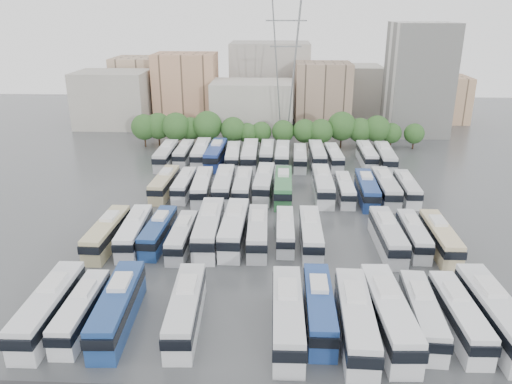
{
  "coord_description": "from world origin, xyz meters",
  "views": [
    {
      "loc": [
        0.59,
        -64.93,
        29.59
      ],
      "look_at": [
        -2.62,
        5.98,
        3.0
      ],
      "focal_mm": 35.0,
      "sensor_mm": 36.0,
      "label": 1
    }
  ],
  "objects_px": {
    "bus_r1_s8": "(311,233)",
    "bus_r1_s12": "(413,235)",
    "bus_r0_s13": "(494,313)",
    "bus_r0_s8": "(319,307)",
    "apartment_tower": "(418,79)",
    "bus_r3_s7": "(282,155)",
    "bus_r0_s7": "(288,315)",
    "bus_r3_s5": "(250,155)",
    "bus_r2_s11": "(367,189)",
    "bus_r3_s12": "(367,155)",
    "bus_r3_s10": "(334,157)",
    "bus_r0_s10": "(389,314)",
    "bus_r0_s1": "(81,310)",
    "bus_r3_s6": "(267,153)",
    "bus_r2_s9": "(323,185)",
    "bus_r2_s12": "(385,187)",
    "bus_r3_s0": "(166,155)",
    "bus_r2_s7": "(283,186)",
    "bus_r1_s13": "(440,237)",
    "bus_r2_s6": "(264,182)",
    "bus_r2_s5": "(243,186)",
    "bus_r3_s2": "(201,153)",
    "bus_r0_s9": "(356,319)",
    "bus_r3_s8": "(300,157)",
    "bus_r1_s1": "(134,231)",
    "bus_r2_s3": "(202,186)",
    "bus_r3_s9": "(317,155)",
    "bus_r2_s1": "(165,184)",
    "bus_r0_s11": "(422,313)",
    "bus_r2_s2": "(184,184)",
    "bus_r1_s6": "(258,232)",
    "bus_r1_s11": "(388,235)",
    "bus_r1_s3": "(182,236)",
    "bus_r1_s2": "(158,231)",
    "bus_r3_s13": "(385,157)",
    "bus_r2_s13": "(407,188)",
    "electricity_pylon": "(286,58)",
    "bus_r1_s5": "(234,228)",
    "bus_r2_s10": "(345,189)",
    "bus_r0_s4": "(186,308)",
    "bus_r1_s7": "(285,230)",
    "bus_r3_s4": "(233,156)",
    "bus_r0_s2": "(118,307)",
    "bus_r3_s1": "(184,153)",
    "bus_r0_s0": "(49,307)",
    "bus_r3_s3": "(216,154)"
  },
  "relations": [
    {
      "from": "bus_r1_s13",
      "to": "bus_r2_s6",
      "type": "height_order",
      "value": "bus_r2_s6"
    },
    {
      "from": "bus_r0_s7",
      "to": "bus_r3_s5",
      "type": "relative_size",
      "value": 0.99
    },
    {
      "from": "apartment_tower",
      "to": "bus_r3_s7",
      "type": "height_order",
      "value": "apartment_tower"
    },
    {
      "from": "bus_r2_s12",
      "to": "bus_r2_s13",
      "type": "height_order",
      "value": "bus_r2_s12"
    },
    {
      "from": "bus_r3_s13",
      "to": "bus_r3_s8",
      "type": "bearing_deg",
      "value": -176.56
    },
    {
      "from": "bus_r1_s8",
      "to": "bus_r1_s12",
      "type": "bearing_deg",
      "value": 2.01
    },
    {
      "from": "bus_r3_s10",
      "to": "bus_r0_s10",
      "type": "bearing_deg",
      "value": -92.81
    },
    {
      "from": "bus_r0_s9",
      "to": "bus_r2_s1",
      "type": "height_order",
      "value": "bus_r0_s9"
    },
    {
      "from": "bus_r0_s1",
      "to": "bus_r3_s6",
      "type": "distance_m",
      "value": 57.91
    },
    {
      "from": "bus_r0_s0",
      "to": "bus_r1_s3",
      "type": "bearing_deg",
      "value": 59.21
    },
    {
      "from": "bus_r0_s11",
      "to": "bus_r3_s12",
      "type": "xyz_separation_m",
      "value": [
        3.46,
        54.27,
        0.05
      ]
    },
    {
      "from": "bus_r2_s3",
      "to": "bus_r3_s9",
      "type": "distance_m",
      "value": 27.77
    },
    {
      "from": "bus_r3_s0",
      "to": "bus_r3_s5",
      "type": "height_order",
      "value": "bus_r3_s5"
    },
    {
      "from": "bus_r3_s10",
      "to": "bus_r2_s2",
      "type": "bearing_deg",
      "value": -149.35
    },
    {
      "from": "bus_r0_s1",
      "to": "bus_r2_s7",
      "type": "xyz_separation_m",
      "value": [
        19.9,
        35.84,
        0.24
      ]
    },
    {
      "from": "bus_r0_s9",
      "to": "bus_r2_s2",
      "type": "bearing_deg",
      "value": 123.11
    },
    {
      "from": "bus_r0_s7",
      "to": "bus_r0_s10",
      "type": "xyz_separation_m",
      "value": [
        9.6,
        0.5,
        0.07
      ]
    },
    {
      "from": "bus_r2_s5",
      "to": "bus_r3_s2",
      "type": "xyz_separation_m",
      "value": [
        -9.66,
        18.8,
        0.13
      ]
    },
    {
      "from": "bus_r2_s12",
      "to": "bus_r3_s1",
      "type": "relative_size",
      "value": 1.12
    },
    {
      "from": "bus_r0_s2",
      "to": "bus_r2_s6",
      "type": "height_order",
      "value": "bus_r0_s2"
    },
    {
      "from": "bus_r2_s6",
      "to": "bus_r2_s13",
      "type": "distance_m",
      "value": 23.33
    },
    {
      "from": "bus_r2_s11",
      "to": "bus_r3_s4",
      "type": "height_order",
      "value": "bus_r2_s11"
    },
    {
      "from": "bus_r2_s9",
      "to": "bus_r2_s12",
      "type": "distance_m",
      "value": 10.1
    },
    {
      "from": "bus_r3_s4",
      "to": "bus_r1_s8",
      "type": "bearing_deg",
      "value": -71.62
    },
    {
      "from": "electricity_pylon",
      "to": "bus_r3_s3",
      "type": "relative_size",
      "value": 2.55
    },
    {
      "from": "electricity_pylon",
      "to": "bus_r2_s10",
      "type": "distance_m",
      "value": 43.11
    },
    {
      "from": "bus_r1_s3",
      "to": "bus_r3_s5",
      "type": "bearing_deg",
      "value": 80.5
    },
    {
      "from": "bus_r1_s3",
      "to": "bus_r2_s3",
      "type": "distance_m",
      "value": 18.44
    },
    {
      "from": "bus_r1_s3",
      "to": "bus_r1_s11",
      "type": "bearing_deg",
      "value": 3.11
    },
    {
      "from": "bus_r1_s6",
      "to": "bus_r1_s11",
      "type": "xyz_separation_m",
      "value": [
        16.75,
        -0.47,
        0.07
      ]
    },
    {
      "from": "bus_r3_s0",
      "to": "bus_r0_s9",
      "type": "bearing_deg",
      "value": -61.59
    },
    {
      "from": "bus_r3_s0",
      "to": "bus_r3_s5",
      "type": "relative_size",
      "value": 0.94
    },
    {
      "from": "bus_r2_s11",
      "to": "bus_r3_s12",
      "type": "xyz_separation_m",
      "value": [
        3.17,
        19.73,
        -0.05
      ]
    },
    {
      "from": "bus_r0_s4",
      "to": "bus_r2_s12",
      "type": "height_order",
      "value": "bus_r2_s12"
    },
    {
      "from": "bus_r2_s7",
      "to": "bus_r3_s10",
      "type": "bearing_deg",
      "value": 62.05
    },
    {
      "from": "bus_r2_s7",
      "to": "bus_r3_s8",
      "type": "bearing_deg",
      "value": 79.9
    },
    {
      "from": "bus_r1_s7",
      "to": "bus_r2_s3",
      "type": "xyz_separation_m",
      "value": [
        -13.38,
        16.0,
        0.22
      ]
    },
    {
      "from": "bus_r1_s2",
      "to": "bus_r0_s11",
      "type": "bearing_deg",
      "value": -27.85
    },
    {
      "from": "bus_r0_s13",
      "to": "bus_r1_s5",
      "type": "bearing_deg",
      "value": 143.11
    },
    {
      "from": "bus_r0_s2",
      "to": "bus_r3_s9",
      "type": "distance_m",
      "value": 59.17
    },
    {
      "from": "bus_r3_s8",
      "to": "bus_r1_s1",
      "type": "bearing_deg",
      "value": -121.61
    },
    {
      "from": "electricity_pylon",
      "to": "bus_r0_s8",
      "type": "xyz_separation_m",
      "value": [
        2.9,
        -72.97,
        -16.76
      ]
    },
    {
      "from": "bus_r1_s1",
      "to": "bus_r1_s2",
      "type": "bearing_deg",
      "value": 4.96
    },
    {
      "from": "bus_r2_s1",
      "to": "bus_r2_s2",
      "type": "bearing_deg",
      "value": 3.82
    },
    {
      "from": "bus_r0_s9",
      "to": "bus_r2_s5",
      "type": "distance_m",
      "value": 39.03
    },
    {
      "from": "apartment_tower",
      "to": "bus_r1_s2",
      "type": "bearing_deg",
      "value": -127.44
    },
    {
      "from": "bus_r2_s2",
      "to": "bus_r1_s12",
      "type": "bearing_deg",
      "value": -27.22
    },
    {
      "from": "bus_r2_s9",
      "to": "bus_r2_s11",
      "type": "bearing_deg",
      "value": -11.18
    },
    {
      "from": "bus_r0_s13",
      "to": "bus_r0_s8",
      "type": "bearing_deg",
      "value": 176.0
    },
    {
      "from": "bus_r3_s8",
      "to": "bus_r2_s5",
      "type": "bearing_deg",
      "value": -118.57
    }
  ]
}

